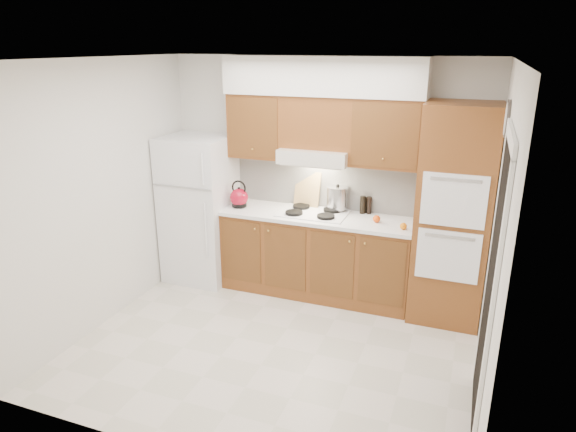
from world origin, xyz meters
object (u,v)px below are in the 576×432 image
object	(u,v)px
oven_cabinet	(453,216)
stock_pot	(337,198)
kettle	(239,197)
fridge	(200,209)

from	to	relation	value
oven_cabinet	stock_pot	distance (m)	1.26
oven_cabinet	kettle	xyz separation A→B (m)	(-2.33, -0.03, -0.05)
kettle	stock_pot	xyz separation A→B (m)	(1.08, 0.25, 0.04)
kettle	stock_pot	size ratio (longest dim) A/B	0.86
stock_pot	fridge	bearing A→B (deg)	-170.97
fridge	oven_cabinet	distance (m)	2.86
fridge	oven_cabinet	size ratio (longest dim) A/B	0.78
fridge	stock_pot	distance (m)	1.64
fridge	kettle	distance (m)	0.55
oven_cabinet	kettle	world-z (taller)	oven_cabinet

